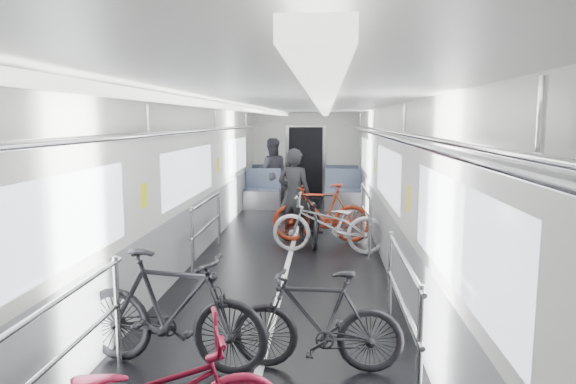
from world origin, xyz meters
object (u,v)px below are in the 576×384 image
(person_seated, at_px, (272,172))
(bike_right_near, at_px, (317,321))
(bike_right_mid, at_px, (328,224))
(person_standing, at_px, (294,195))
(bike_left_mid, at_px, (171,310))
(bike_right_far, at_px, (321,213))
(bike_aisle, at_px, (313,216))

(person_seated, bearing_deg, bike_right_near, 90.59)
(bike_right_mid, height_order, person_standing, person_standing)
(bike_left_mid, distance_m, person_standing, 5.06)
(bike_right_far, bearing_deg, person_standing, -98.86)
(bike_right_far, distance_m, person_seated, 4.14)
(bike_right_mid, distance_m, person_seated, 4.92)
(bike_aisle, distance_m, person_standing, 0.52)
(bike_left_mid, bearing_deg, bike_right_mid, -8.26)
(bike_left_mid, height_order, bike_right_near, bike_left_mid)
(bike_right_mid, bearing_deg, bike_right_near, 3.76)
(bike_right_near, height_order, bike_aisle, bike_aisle)
(bike_left_mid, relative_size, bike_right_mid, 0.95)
(bike_left_mid, bearing_deg, bike_aisle, -2.39)
(person_standing, height_order, person_seated, person_seated)
(bike_right_mid, xyz_separation_m, person_standing, (-0.62, 0.87, 0.35))
(bike_right_near, bearing_deg, bike_right_mid, -179.14)
(bike_right_mid, relative_size, bike_aisle, 1.04)
(bike_right_near, bearing_deg, bike_aisle, -175.56)
(bike_right_mid, height_order, bike_aisle, bike_right_mid)
(bike_right_mid, distance_m, person_standing, 1.13)
(bike_right_near, relative_size, person_seated, 0.87)
(bike_right_far, bearing_deg, bike_aisle, -85.30)
(person_seated, bearing_deg, person_standing, 94.02)
(bike_left_mid, relative_size, bike_right_far, 1.00)
(bike_right_far, xyz_separation_m, bike_aisle, (-0.16, -0.01, -0.06))
(bike_left_mid, xyz_separation_m, bike_aisle, (1.11, 4.89, -0.06))
(bike_right_far, xyz_separation_m, person_seated, (-1.32, 3.91, 0.34))
(bike_right_near, height_order, person_seated, person_seated)
(bike_aisle, height_order, person_seated, person_seated)
(bike_aisle, distance_m, person_seated, 4.11)
(bike_right_near, xyz_separation_m, bike_aisle, (-0.17, 4.83, 0.02))
(bike_right_near, bearing_deg, person_seated, -168.92)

